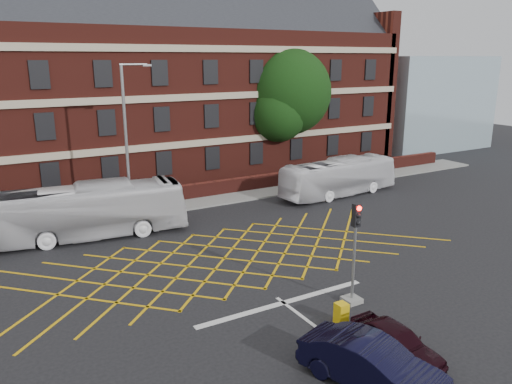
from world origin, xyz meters
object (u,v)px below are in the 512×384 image
bus_right (339,177)px  deciduous_tree (288,98)px  street_lamp (129,170)px  car_maroon (396,342)px  traffic_light_near (354,263)px  bus_left (86,211)px  utility_cabinet (341,313)px  car_navy (372,365)px

bus_right → deciduous_tree: (0.80, 8.16, 5.18)m
deciduous_tree → street_lamp: deciduous_tree is taller
car_maroon → street_lamp: size_ratio=0.37×
street_lamp → traffic_light_near: bearing=-71.6°
bus_left → street_lamp: bearing=-61.2°
car_maroon → deciduous_tree: size_ratio=0.33×
utility_cabinet → traffic_light_near: bearing=36.7°
bus_left → car_maroon: bus_left is taller
traffic_light_near → utility_cabinet: size_ratio=5.11×
car_navy → deciduous_tree: 30.35m
bus_left → traffic_light_near: 15.60m
bus_left → utility_cabinet: 15.97m
bus_right → street_lamp: (-15.15, 1.18, 1.98)m
bus_left → car_maroon: (6.41, -17.33, -0.93)m
bus_left → bus_right: bus_left is taller
car_maroon → street_lamp: bearing=99.4°
car_maroon → street_lamp: street_lamp is taller
car_maroon → street_lamp: (-3.47, 18.48, 2.72)m
bus_right → utility_cabinet: size_ratio=11.60×
street_lamp → bus_right: bearing=-4.5°
utility_cabinet → street_lamp: bearing=102.0°
car_maroon → bus_right: bearing=54.7°
car_navy → traffic_light_near: traffic_light_near is taller
car_maroon → utility_cabinet: size_ratio=4.26×
street_lamp → utility_cabinet: (3.36, -15.77, -2.91)m
car_navy → utility_cabinet: car_navy is taller
bus_left → traffic_light_near: size_ratio=2.59×
car_navy → street_lamp: (-1.72, 19.21, 2.57)m
car_navy → traffic_light_near: bearing=36.2°
deciduous_tree → bus_left: bearing=-156.7°
bus_right → street_lamp: size_ratio=1.02×
bus_right → traffic_light_near: bearing=138.2°
traffic_light_near → street_lamp: (-4.87, 14.66, 1.57)m
car_navy → bus_right: bearing=34.1°
bus_right → car_maroon: (-11.68, -17.29, -0.74)m
bus_right → car_maroon: 20.88m
bus_left → car_navy: size_ratio=2.38×
bus_left → traffic_light_near: (7.80, -13.51, 0.22)m
bus_right → traffic_light_near: (-10.28, -13.48, 0.41)m
bus_left → utility_cabinet: bus_left is taller
deciduous_tree → car_maroon: bearing=-116.1°
bus_right → deciduous_tree: size_ratio=0.90×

